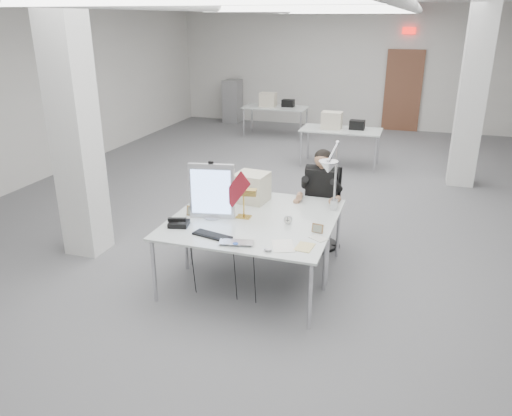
# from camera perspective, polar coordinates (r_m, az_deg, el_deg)

# --- Properties ---
(room_shell) EXTENTS (10.04, 14.04, 3.24)m
(room_shell) POSITION_cam_1_polar(r_m,az_deg,el_deg) (7.41, 5.41, 11.75)
(room_shell) COLOR #5B5B5E
(room_shell) RESTS_ON ground
(desk_main) EXTENTS (1.80, 0.90, 0.02)m
(desk_main) POSITION_cam_1_polar(r_m,az_deg,el_deg) (5.24, -1.75, -2.99)
(desk_main) COLOR silver
(desk_main) RESTS_ON room_shell
(desk_second) EXTENTS (1.80, 0.90, 0.02)m
(desk_second) POSITION_cam_1_polar(r_m,az_deg,el_deg) (6.04, 1.11, 0.31)
(desk_second) COLOR silver
(desk_second) RESTS_ON room_shell
(bg_desk_a) EXTENTS (1.60, 0.80, 0.02)m
(bg_desk_a) POSITION_cam_1_polar(r_m,az_deg,el_deg) (10.33, 9.71, 8.79)
(bg_desk_a) COLOR silver
(bg_desk_a) RESTS_ON room_shell
(bg_desk_b) EXTENTS (1.60, 0.80, 0.02)m
(bg_desk_b) POSITION_cam_1_polar(r_m,az_deg,el_deg) (12.86, 2.25, 11.43)
(bg_desk_b) COLOR silver
(bg_desk_b) RESTS_ON room_shell
(filing_cabinet) EXTENTS (0.45, 0.55, 1.20)m
(filing_cabinet) POSITION_cam_1_polar(r_m,az_deg,el_deg) (14.76, -2.69, 12.11)
(filing_cabinet) COLOR gray
(filing_cabinet) RESTS_ON room_shell
(office_chair) EXTENTS (0.52, 0.52, 1.02)m
(office_chair) POSITION_cam_1_polar(r_m,az_deg,el_deg) (6.56, 7.43, -0.31)
(office_chair) COLOR black
(office_chair) RESTS_ON room_shell
(seated_person) EXTENTS (0.53, 0.65, 0.94)m
(seated_person) POSITION_cam_1_polar(r_m,az_deg,el_deg) (6.38, 7.51, 2.79)
(seated_person) COLOR black
(seated_person) RESTS_ON office_chair
(monitor) EXTENTS (0.51, 0.14, 0.63)m
(monitor) POSITION_cam_1_polar(r_m,az_deg,el_deg) (5.54, -5.07, 1.91)
(monitor) COLOR silver
(monitor) RESTS_ON desk_main
(pennant) EXTENTS (0.38, 0.18, 0.45)m
(pennant) POSITION_cam_1_polar(r_m,az_deg,el_deg) (5.38, -2.24, 2.11)
(pennant) COLOR maroon
(pennant) RESTS_ON monitor
(keyboard) EXTENTS (0.44, 0.23, 0.02)m
(keyboard) POSITION_cam_1_polar(r_m,az_deg,el_deg) (5.17, -5.03, -3.15)
(keyboard) COLOR black
(keyboard) RESTS_ON desk_main
(laptop) EXTENTS (0.38, 0.29, 0.03)m
(laptop) POSITION_cam_1_polar(r_m,az_deg,el_deg) (4.94, -2.36, -4.26)
(laptop) COLOR #B1B1B6
(laptop) RESTS_ON desk_main
(mouse) EXTENTS (0.09, 0.07, 0.03)m
(mouse) POSITION_cam_1_polar(r_m,az_deg,el_deg) (4.83, 1.38, -4.78)
(mouse) COLOR #B7B7BC
(mouse) RESTS_ON desk_main
(bankers_lamp) EXTENTS (0.35, 0.19, 0.38)m
(bankers_lamp) POSITION_cam_1_polar(r_m,az_deg,el_deg) (5.57, -1.42, 0.73)
(bankers_lamp) COLOR #B37E38
(bankers_lamp) RESTS_ON desk_main
(desk_phone) EXTENTS (0.24, 0.23, 0.05)m
(desk_phone) POSITION_cam_1_polar(r_m,az_deg,el_deg) (5.47, -8.81, -1.77)
(desk_phone) COLOR black
(desk_phone) RESTS_ON desk_main
(picture_frame_left) EXTENTS (0.15, 0.04, 0.11)m
(picture_frame_left) POSITION_cam_1_polar(r_m,az_deg,el_deg) (5.72, -7.24, -0.32)
(picture_frame_left) COLOR #AC814A
(picture_frame_left) RESTS_ON desk_main
(picture_frame_right) EXTENTS (0.13, 0.05, 0.10)m
(picture_frame_right) POSITION_cam_1_polar(r_m,az_deg,el_deg) (5.27, 7.04, -2.31)
(picture_frame_right) COLOR #9C6F43
(picture_frame_right) RESTS_ON desk_main
(desk_clock) EXTENTS (0.10, 0.04, 0.09)m
(desk_clock) POSITION_cam_1_polar(r_m,az_deg,el_deg) (5.46, 3.69, -1.33)
(desk_clock) COLOR silver
(desk_clock) RESTS_ON desk_main
(paper_stack_a) EXTENTS (0.30, 0.35, 0.01)m
(paper_stack_a) POSITION_cam_1_polar(r_m,az_deg,el_deg) (4.95, 3.11, -4.33)
(paper_stack_a) COLOR white
(paper_stack_a) RESTS_ON desk_main
(paper_stack_b) EXTENTS (0.18, 0.24, 0.01)m
(paper_stack_b) POSITION_cam_1_polar(r_m,az_deg,el_deg) (4.94, 5.58, -4.46)
(paper_stack_b) COLOR #E8D48B
(paper_stack_b) RESTS_ON desk_main
(paper_stack_c) EXTENTS (0.22, 0.20, 0.01)m
(paper_stack_c) POSITION_cam_1_polar(r_m,az_deg,el_deg) (5.15, 7.14, -3.44)
(paper_stack_c) COLOR silver
(paper_stack_c) RESTS_ON desk_main
(beige_monitor) EXTENTS (0.41, 0.39, 0.35)m
(beige_monitor) POSITION_cam_1_polar(r_m,az_deg,el_deg) (6.08, -0.49, 2.38)
(beige_monitor) COLOR beige
(beige_monitor) RESTS_ON desk_second
(architect_lamp) EXTENTS (0.27, 0.66, 0.83)m
(architect_lamp) POSITION_cam_1_polar(r_m,az_deg,el_deg) (5.57, 8.67, 2.95)
(architect_lamp) COLOR silver
(architect_lamp) RESTS_ON desk_second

